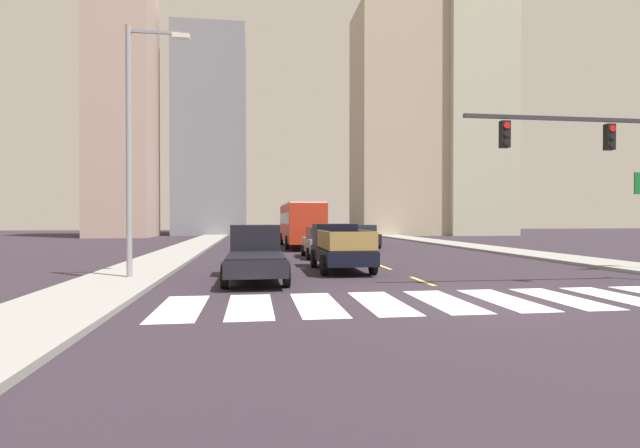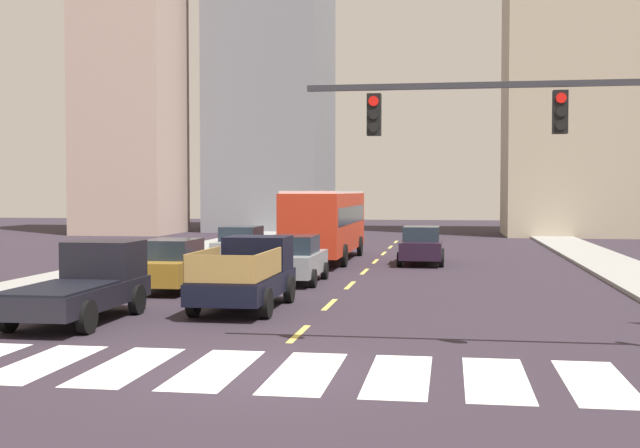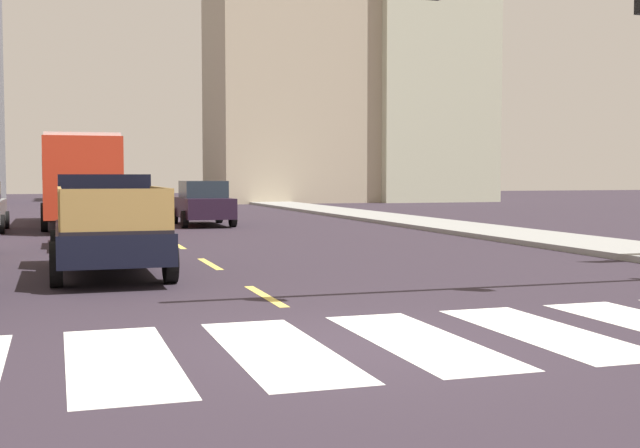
# 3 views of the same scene
# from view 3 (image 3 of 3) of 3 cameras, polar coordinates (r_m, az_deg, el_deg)

# --- Properties ---
(ground_plane) EXTENTS (160.00, 160.00, 0.00)m
(ground_plane) POSITION_cam_3_polar(r_m,az_deg,el_deg) (9.52, 2.08, -8.38)
(ground_plane) COLOR #2C242D
(sidewalk_right) EXTENTS (2.92, 110.00, 0.15)m
(sidewalk_right) POSITION_cam_3_polar(r_m,az_deg,el_deg) (30.11, 9.23, -0.18)
(sidewalk_right) COLOR gray
(sidewalk_right) RESTS_ON ground
(crosswalk_stripe_3) EXTENTS (1.12, 3.59, 0.01)m
(crosswalk_stripe_3) POSITION_cam_3_polar(r_m,az_deg,el_deg) (8.99, -13.67, -9.15)
(crosswalk_stripe_3) COLOR white
(crosswalk_stripe_3) RESTS_ON ground
(crosswalk_stripe_4) EXTENTS (1.12, 3.59, 0.01)m
(crosswalk_stripe_4) POSITION_cam_3_polar(r_m,az_deg,el_deg) (9.27, -2.95, -8.69)
(crosswalk_stripe_4) COLOR white
(crosswalk_stripe_4) RESTS_ON ground
(crosswalk_stripe_5) EXTENTS (1.12, 3.59, 0.01)m
(crosswalk_stripe_5) POSITION_cam_3_polar(r_m,az_deg,el_deg) (9.84, 6.81, -8.00)
(crosswalk_stripe_5) COLOR white
(crosswalk_stripe_5) RESTS_ON ground
(crosswalk_stripe_6) EXTENTS (1.12, 3.59, 0.01)m
(crosswalk_stripe_6) POSITION_cam_3_polar(r_m,az_deg,el_deg) (10.65, 15.26, -7.21)
(crosswalk_stripe_6) COLOR white
(crosswalk_stripe_6) RESTS_ON ground
(lane_dash_0) EXTENTS (0.16, 2.40, 0.01)m
(lane_dash_0) POSITION_cam_3_polar(r_m,az_deg,el_deg) (13.29, -3.82, -4.99)
(lane_dash_0) COLOR #E2C752
(lane_dash_0) RESTS_ON ground
(lane_dash_1) EXTENTS (0.16, 2.40, 0.01)m
(lane_dash_1) POSITION_cam_3_polar(r_m,az_deg,el_deg) (18.15, -7.65, -2.76)
(lane_dash_1) COLOR #E2C752
(lane_dash_1) RESTS_ON ground
(lane_dash_2) EXTENTS (0.16, 2.40, 0.01)m
(lane_dash_2) POSITION_cam_3_polar(r_m,az_deg,el_deg) (23.06, -9.85, -1.46)
(lane_dash_2) COLOR #E2C752
(lane_dash_2) RESTS_ON ground
(lane_dash_3) EXTENTS (0.16, 2.40, 0.01)m
(lane_dash_3) POSITION_cam_3_polar(r_m,az_deg,el_deg) (28.01, -11.27, -0.62)
(lane_dash_3) COLOR #E2C752
(lane_dash_3) RESTS_ON ground
(lane_dash_4) EXTENTS (0.16, 2.40, 0.01)m
(lane_dash_4) POSITION_cam_3_polar(r_m,az_deg,el_deg) (32.97, -12.27, -0.03)
(lane_dash_4) COLOR #E2C752
(lane_dash_4) RESTS_ON ground
(lane_dash_5) EXTENTS (0.16, 2.40, 0.01)m
(lane_dash_5) POSITION_cam_3_polar(r_m,az_deg,el_deg) (37.94, -13.00, 0.40)
(lane_dash_5) COLOR #E2C752
(lane_dash_5) RESTS_ON ground
(lane_dash_6) EXTENTS (0.16, 2.40, 0.01)m
(lane_dash_6) POSITION_cam_3_polar(r_m,az_deg,el_deg) (42.92, -13.56, 0.73)
(lane_dash_6) COLOR #E2C752
(lane_dash_6) RESTS_ON ground
(lane_dash_7) EXTENTS (0.16, 2.40, 0.01)m
(lane_dash_7) POSITION_cam_3_polar(r_m,az_deg,el_deg) (47.90, -14.01, 1.00)
(lane_dash_7) COLOR #E2C752
(lane_dash_7) RESTS_ON ground
(pickup_stakebed) EXTENTS (2.18, 5.20, 1.96)m
(pickup_stakebed) POSITION_cam_3_polar(r_m,az_deg,el_deg) (16.91, -14.55, -0.11)
(pickup_stakebed) COLOR black
(pickup_stakebed) RESTS_ON ground
(city_bus) EXTENTS (2.72, 10.80, 3.32)m
(city_bus) POSITION_cam_3_polar(r_m,az_deg,el_deg) (32.62, -16.37, 3.30)
(city_bus) COLOR #B62D18
(city_bus) RESTS_ON ground
(sedan_mid) EXTENTS (2.02, 4.40, 1.72)m
(sedan_mid) POSITION_cam_3_polar(r_m,az_deg,el_deg) (23.22, -15.10, 0.62)
(sedan_mid) COLOR gray
(sedan_mid) RESTS_ON ground
(sedan_far) EXTENTS (2.02, 4.40, 1.72)m
(sedan_far) POSITION_cam_3_polar(r_m,az_deg,el_deg) (31.95, -8.14, 1.44)
(sedan_far) COLOR black
(sedan_far) RESTS_ON ground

